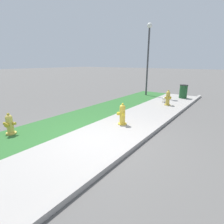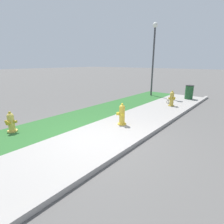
% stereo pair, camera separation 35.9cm
% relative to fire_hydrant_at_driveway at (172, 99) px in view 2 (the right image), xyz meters
% --- Properties ---
extents(ground_plane, '(120.00, 120.00, 0.00)m').
position_rel_fire_hydrant_at_driveway_xyz_m(ground_plane, '(-5.44, 0.21, -0.39)').
color(ground_plane, '#5B5956').
extents(sidewalk_pavement, '(18.00, 2.12, 0.01)m').
position_rel_fire_hydrant_at_driveway_xyz_m(sidewalk_pavement, '(-5.44, 0.21, -0.38)').
color(sidewalk_pavement, '#9E9993').
rests_on(sidewalk_pavement, ground).
extents(grass_verge, '(18.00, 1.90, 0.01)m').
position_rel_fire_hydrant_at_driveway_xyz_m(grass_verge, '(-5.44, 2.22, -0.38)').
color(grass_verge, '#2D662D').
rests_on(grass_verge, ground).
extents(street_curb, '(18.00, 0.16, 0.12)m').
position_rel_fire_hydrant_at_driveway_xyz_m(street_curb, '(-5.44, -0.93, -0.33)').
color(street_curb, '#9E9993').
rests_on(street_curb, ground).
extents(fire_hydrant_at_driveway, '(0.37, 0.36, 0.80)m').
position_rel_fire_hydrant_at_driveway_xyz_m(fire_hydrant_at_driveway, '(0.00, 0.00, 0.00)').
color(fire_hydrant_at_driveway, gold).
rests_on(fire_hydrant_at_driveway, ground).
extents(fire_hydrant_near_corner, '(0.35, 0.36, 0.69)m').
position_rel_fire_hydrant_at_driveway_xyz_m(fire_hydrant_near_corner, '(-6.76, 2.69, -0.06)').
color(fire_hydrant_near_corner, gold).
rests_on(fire_hydrant_near_corner, ground).
extents(fire_hydrant_far_end, '(0.35, 0.35, 0.80)m').
position_rel_fire_hydrant_at_driveway_xyz_m(fire_hydrant_far_end, '(-3.92, 0.32, -0.00)').
color(fire_hydrant_far_end, gold).
rests_on(fire_hydrant_far_end, ground).
extents(small_white_dog, '(0.51, 0.21, 0.37)m').
position_rel_fire_hydrant_at_driveway_xyz_m(small_white_dog, '(0.59, 0.38, -0.17)').
color(small_white_dog, silver).
rests_on(small_white_dog, ground).
extents(street_lamp, '(0.32, 0.32, 4.59)m').
position_rel_fire_hydrant_at_driveway_xyz_m(street_lamp, '(2.10, 2.25, 2.65)').
color(street_lamp, '#3D3D42').
rests_on(street_lamp, ground).
extents(trash_bin, '(0.49, 0.49, 0.85)m').
position_rel_fire_hydrant_at_driveway_xyz_m(trash_bin, '(2.44, -0.13, 0.04)').
color(trash_bin, '#1E5128').
rests_on(trash_bin, ground).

